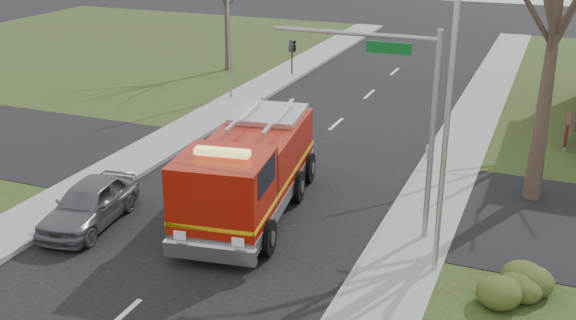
% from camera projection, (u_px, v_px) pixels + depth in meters
% --- Properties ---
extents(ground, '(120.00, 120.00, 0.00)m').
position_uv_depth(ground, '(224.00, 225.00, 22.82)').
color(ground, black).
rests_on(ground, ground).
extents(sidewalk_right, '(2.40, 80.00, 0.15)m').
position_uv_depth(sidewalk_right, '(404.00, 257.00, 20.60)').
color(sidewalk_right, gray).
rests_on(sidewalk_right, ground).
extents(sidewalk_left, '(2.40, 80.00, 0.15)m').
position_uv_depth(sidewalk_left, '(75.00, 195.00, 24.98)').
color(sidewalk_left, gray).
rests_on(sidewalk_left, ground).
extents(health_center_sign, '(0.12, 2.00, 1.40)m').
position_uv_depth(health_center_sign, '(567.00, 130.00, 29.59)').
color(health_center_sign, '#481016').
rests_on(health_center_sign, ground).
extents(hedge_corner, '(2.80, 2.00, 0.90)m').
position_uv_depth(hedge_corner, '(497.00, 276.00, 18.56)').
color(hedge_corner, '#343E16').
rests_on(hedge_corner, lawn_right).
extents(traffic_signal_mast, '(5.29, 0.18, 6.80)m').
position_uv_depth(traffic_signal_mast, '(393.00, 95.00, 20.59)').
color(traffic_signal_mast, gray).
rests_on(traffic_signal_mast, ground).
extents(streetlight_pole, '(1.48, 0.16, 8.40)m').
position_uv_depth(streetlight_pole, '(444.00, 126.00, 18.23)').
color(streetlight_pole, '#B7BABF').
rests_on(streetlight_pole, ground).
extents(utility_pole_far, '(0.14, 0.14, 7.00)m').
position_uv_depth(utility_pole_far, '(229.00, 37.00, 36.08)').
color(utility_pole_far, gray).
rests_on(utility_pole_far, ground).
extents(fire_engine, '(4.15, 8.57, 3.32)m').
position_uv_depth(fire_engine, '(249.00, 174.00, 23.11)').
color(fire_engine, '#941206').
rests_on(fire_engine, ground).
extents(parked_car_maroon, '(2.38, 4.70, 1.53)m').
position_uv_depth(parked_car_maroon, '(89.00, 203.00, 22.61)').
color(parked_car_maroon, '#53555A').
rests_on(parked_car_maroon, ground).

